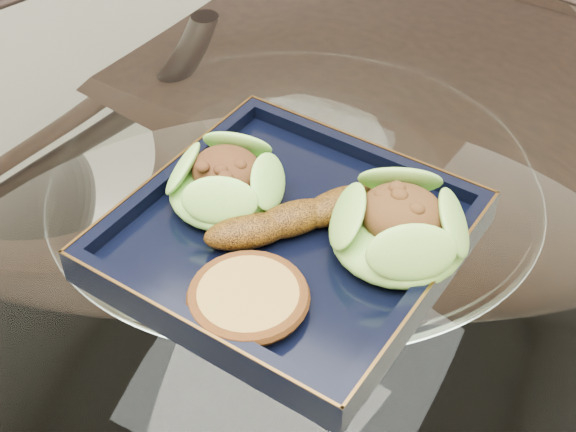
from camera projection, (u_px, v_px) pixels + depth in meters
The scene contains 7 objects.
dining_table at pixel (294, 333), 0.84m from camera, with size 1.13×1.13×0.77m.
dining_chair at pixel (372, 104), 1.26m from camera, with size 0.44×0.44×0.96m.
navy_plate at pixel (288, 241), 0.70m from camera, with size 0.27×0.27×0.02m, color black.
lettuce_wrap_left at pixel (226, 185), 0.71m from camera, with size 0.10×0.10×0.04m, color #4F962B.
lettuce_wrap_right at pixel (399, 231), 0.66m from camera, with size 0.11×0.11×0.04m, color #55972B.
roasted_plantain at pixel (293, 219), 0.68m from camera, with size 0.15×0.03×0.03m, color #5F380A.
crumb_patty at pixel (248, 299), 0.62m from camera, with size 0.08×0.08×0.02m, color #B2893B.
Camera 1 is at (0.25, -0.47, 1.26)m, focal length 50.00 mm.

